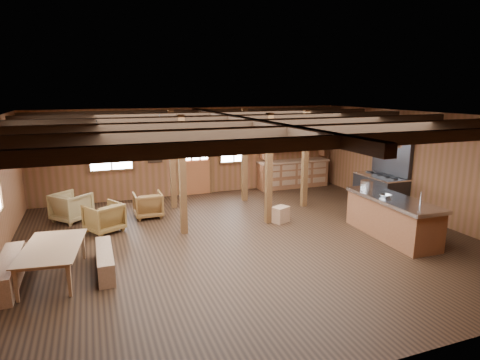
{
  "coord_description": "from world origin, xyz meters",
  "views": [
    {
      "loc": [
        -3.14,
        -7.97,
        3.35
      ],
      "look_at": [
        0.32,
        1.25,
        1.12
      ],
      "focal_mm": 30.0,
      "sensor_mm": 36.0,
      "label": 1
    }
  ],
  "objects_px": {
    "armchair_a": "(104,218)",
    "armchair_b": "(148,205)",
    "kitchen_island": "(392,217)",
    "dining_table": "(56,262)",
    "commercial_range": "(382,186)",
    "armchair_c": "(72,207)"
  },
  "relations": [
    {
      "from": "kitchen_island",
      "to": "armchair_a",
      "type": "xyz_separation_m",
      "value": [
        -6.22,
        2.7,
        -0.12
      ]
    },
    {
      "from": "dining_table",
      "to": "kitchen_island",
      "type": "bearing_deg",
      "value": -85.96
    },
    {
      "from": "kitchen_island",
      "to": "armchair_b",
      "type": "relative_size",
      "value": 3.41
    },
    {
      "from": "armchair_a",
      "to": "commercial_range",
      "type": "bearing_deg",
      "value": 146.38
    },
    {
      "from": "armchair_b",
      "to": "dining_table",
      "type": "bearing_deg",
      "value": 55.24
    },
    {
      "from": "armchair_a",
      "to": "armchair_b",
      "type": "bearing_deg",
      "value": -174.4
    },
    {
      "from": "armchair_b",
      "to": "armchair_c",
      "type": "relative_size",
      "value": 0.89
    },
    {
      "from": "dining_table",
      "to": "armchair_c",
      "type": "xyz_separation_m",
      "value": [
        0.17,
        3.43,
        0.07
      ]
    },
    {
      "from": "armchair_a",
      "to": "armchair_c",
      "type": "bearing_deg",
      "value": -85.92
    },
    {
      "from": "dining_table",
      "to": "armchair_b",
      "type": "relative_size",
      "value": 2.35
    },
    {
      "from": "armchair_b",
      "to": "armchair_c",
      "type": "height_order",
      "value": "armchair_c"
    },
    {
      "from": "dining_table",
      "to": "armchair_a",
      "type": "relative_size",
      "value": 2.24
    },
    {
      "from": "commercial_range",
      "to": "armchair_b",
      "type": "height_order",
      "value": "commercial_range"
    },
    {
      "from": "armchair_a",
      "to": "armchair_b",
      "type": "distance_m",
      "value": 1.4
    },
    {
      "from": "commercial_range",
      "to": "armchair_c",
      "type": "xyz_separation_m",
      "value": [
        -8.38,
        1.81,
        -0.26
      ]
    },
    {
      "from": "commercial_range",
      "to": "dining_table",
      "type": "xyz_separation_m",
      "value": [
        -8.55,
        -1.62,
        -0.33
      ]
    },
    {
      "from": "kitchen_island",
      "to": "commercial_range",
      "type": "height_order",
      "value": "commercial_range"
    },
    {
      "from": "commercial_range",
      "to": "dining_table",
      "type": "distance_m",
      "value": 8.71
    },
    {
      "from": "commercial_range",
      "to": "kitchen_island",
      "type": "bearing_deg",
      "value": -124.29
    },
    {
      "from": "dining_table",
      "to": "armchair_a",
      "type": "height_order",
      "value": "armchair_a"
    },
    {
      "from": "commercial_range",
      "to": "armchair_b",
      "type": "relative_size",
      "value": 2.68
    },
    {
      "from": "kitchen_island",
      "to": "armchair_a",
      "type": "bearing_deg",
      "value": 158.43
    }
  ]
}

